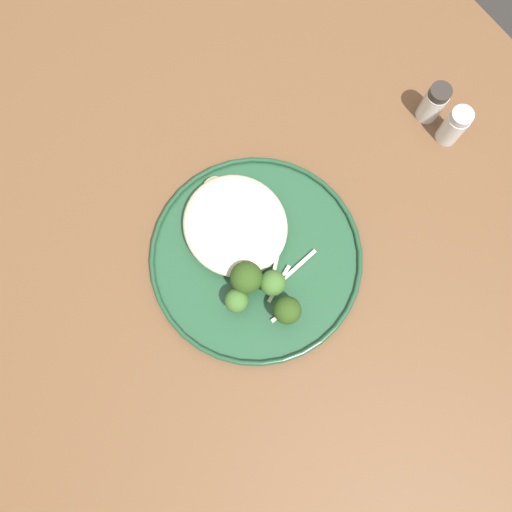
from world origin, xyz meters
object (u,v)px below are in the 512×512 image
(seared_scallop_on_noodles, at_px, (239,228))
(seared_scallop_front_small, at_px, (216,190))
(seared_scallop_right_edge, at_px, (245,207))
(salt_shaker, at_px, (454,126))
(pepper_shaker, at_px, (433,103))
(broccoli_floret_center_pile, at_px, (246,278))
(dinner_plate, at_px, (256,258))
(broccoli_floret_beside_noodles, at_px, (273,283))
(seared_scallop_half_hidden, at_px, (222,234))
(seared_scallop_rear_pale, at_px, (228,214))
(broccoli_floret_split_head, at_px, (287,310))
(broccoli_floret_tall_stalk, at_px, (237,301))

(seared_scallop_on_noodles, bearing_deg, seared_scallop_front_small, -5.57)
(seared_scallop_right_edge, height_order, salt_shaker, salt_shaker)
(pepper_shaker, bearing_deg, seared_scallop_right_edge, 82.80)
(seared_scallop_right_edge, relative_size, pepper_shaker, 0.39)
(broccoli_floret_center_pile, bearing_deg, dinner_plate, -56.35)
(seared_scallop_right_edge, relative_size, broccoli_floret_beside_noodles, 0.50)
(seared_scallop_half_hidden, xyz_separation_m, seared_scallop_right_edge, (0.01, -0.05, 0.00))
(broccoli_floret_center_pile, height_order, pepper_shaker, broccoli_floret_center_pile)
(seared_scallop_rear_pale, distance_m, pepper_shaker, 0.33)
(seared_scallop_on_noodles, distance_m, seared_scallop_right_edge, 0.03)
(broccoli_floret_split_head, bearing_deg, pepper_shaker, -72.26)
(salt_shaker, bearing_deg, seared_scallop_half_hidden, 78.69)
(seared_scallop_half_hidden, xyz_separation_m, seared_scallop_on_noodles, (-0.01, -0.02, 0.00))
(seared_scallop_on_noodles, xyz_separation_m, seared_scallop_front_small, (0.06, -0.01, 0.00))
(broccoli_floret_beside_noodles, xyz_separation_m, pepper_shaker, (0.07, -0.34, -0.01))
(seared_scallop_half_hidden, xyz_separation_m, broccoli_floret_split_head, (-0.14, -0.01, 0.02))
(dinner_plate, distance_m, broccoli_floret_tall_stalk, 0.07)
(seared_scallop_front_small, relative_size, salt_shaker, 0.52)
(seared_scallop_rear_pale, xyz_separation_m, broccoli_floret_tall_stalk, (-0.11, 0.06, 0.02))
(broccoli_floret_split_head, relative_size, broccoli_floret_center_pile, 0.92)
(seared_scallop_right_edge, distance_m, salt_shaker, 0.31)
(seared_scallop_half_hidden, relative_size, seared_scallop_rear_pale, 0.95)
(pepper_shaker, bearing_deg, seared_scallop_on_noodles, 86.75)
(seared_scallop_half_hidden, height_order, pepper_shaker, pepper_shaker)
(seared_scallop_half_hidden, xyz_separation_m, seared_scallop_rear_pale, (0.02, -0.02, 0.00))
(broccoli_floret_tall_stalk, bearing_deg, broccoli_floret_split_head, -138.17)
(broccoli_floret_tall_stalk, bearing_deg, seared_scallop_front_small, -25.58)
(seared_scallop_right_edge, height_order, broccoli_floret_split_head, broccoli_floret_split_head)
(broccoli_floret_beside_noodles, bearing_deg, broccoli_floret_center_pile, 42.64)
(salt_shaker, bearing_deg, broccoli_floret_split_head, 100.90)
(pepper_shaker, bearing_deg, broccoli_floret_beside_noodles, 101.92)
(dinner_plate, height_order, broccoli_floret_beside_noodles, broccoli_floret_beside_noodles)
(salt_shaker, relative_size, pepper_shaker, 1.00)
(broccoli_floret_split_head, distance_m, pepper_shaker, 0.36)
(seared_scallop_rear_pale, bearing_deg, broccoli_floret_beside_noodles, 174.23)
(seared_scallop_rear_pale, bearing_deg, broccoli_floret_tall_stalk, 149.50)
(seared_scallop_rear_pale, relative_size, salt_shaker, 0.40)
(seared_scallop_rear_pale, xyz_separation_m, seared_scallop_on_noodles, (-0.02, -0.00, -0.00))
(seared_scallop_on_noodles, bearing_deg, broccoli_floret_split_head, 171.86)
(seared_scallop_half_hidden, height_order, seared_scallop_right_edge, seared_scallop_right_edge)
(seared_scallop_rear_pale, bearing_deg, seared_scallop_half_hidden, 125.98)
(seared_scallop_half_hidden, distance_m, salt_shaker, 0.36)
(seared_scallop_rear_pale, height_order, seared_scallop_right_edge, seared_scallop_rear_pale)
(broccoli_floret_center_pile, bearing_deg, seared_scallop_rear_pale, -21.27)
(seared_scallop_half_hidden, relative_size, seared_scallop_right_edge, 0.99)
(seared_scallop_right_edge, distance_m, broccoli_floret_beside_noodles, 0.12)
(broccoli_floret_center_pile, bearing_deg, seared_scallop_on_noodles, -28.57)
(broccoli_floret_split_head, height_order, salt_shaker, salt_shaker)
(broccoli_floret_split_head, xyz_separation_m, pepper_shaker, (0.11, -0.35, -0.01))
(salt_shaker, bearing_deg, broccoli_floret_tall_stalk, 92.58)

